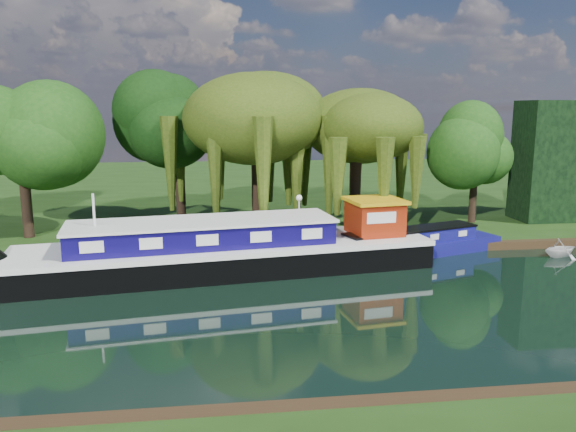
{
  "coord_description": "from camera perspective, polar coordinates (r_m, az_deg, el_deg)",
  "views": [
    {
      "loc": [
        -4.1,
        -21.31,
        7.94
      ],
      "look_at": [
        -0.81,
        5.2,
        2.8
      ],
      "focal_mm": 35.0,
      "sensor_mm": 36.0,
      "label": 1
    }
  ],
  "objects": [
    {
      "name": "ground",
      "position": [
        23.11,
        3.63,
        -9.23
      ],
      "size": [
        120.0,
        120.0,
        0.0
      ],
      "primitive_type": "plane",
      "color": "black"
    },
    {
      "name": "far_bank",
      "position": [
        55.99,
        -2.81,
        2.96
      ],
      "size": [
        120.0,
        52.0,
        0.45
      ],
      "primitive_type": "cube",
      "color": "black",
      "rests_on": "ground"
    },
    {
      "name": "dutch_barge",
      "position": [
        27.9,
        -5.91,
        -3.43
      ],
      "size": [
        20.8,
        7.45,
        4.3
      ],
      "rotation": [
        0.0,
        0.0,
        0.14
      ],
      "color": "black",
      "rests_on": "ground"
    },
    {
      "name": "narrowboat",
      "position": [
        31.28,
        12.38,
        -2.96
      ],
      "size": [
        11.32,
        5.39,
        1.65
      ],
      "rotation": [
        0.0,
        0.0,
        0.32
      ],
      "color": "navy",
      "rests_on": "ground"
    },
    {
      "name": "red_dinghy",
      "position": [
        28.56,
        -15.4,
        -5.66
      ],
      "size": [
        4.04,
        3.39,
        0.72
      ],
      "primitive_type": "imported",
      "rotation": [
        0.0,
        0.0,
        1.87
      ],
      "color": "maroon",
      "rests_on": "ground"
    },
    {
      "name": "white_cruiser",
      "position": [
        34.0,
        25.87,
        -3.73
      ],
      "size": [
        2.51,
        2.3,
        1.12
      ],
      "primitive_type": "imported",
      "rotation": [
        0.0,
        0.0,
        1.82
      ],
      "color": "silver",
      "rests_on": "ground"
    },
    {
      "name": "willow_left",
      "position": [
        35.37,
        -3.22,
        9.63
      ],
      "size": [
        7.72,
        7.72,
        9.25
      ],
      "color": "black",
      "rests_on": "far_bank"
    },
    {
      "name": "willow_right",
      "position": [
        34.59,
        6.94,
        7.88
      ],
      "size": [
        6.44,
        6.44,
        7.84
      ],
      "color": "black",
      "rests_on": "far_bank"
    },
    {
      "name": "tree_far_left",
      "position": [
        35.84,
        -25.55,
        7.46
      ],
      "size": [
        5.45,
        5.45,
        8.77
      ],
      "color": "black",
      "rests_on": "far_bank"
    },
    {
      "name": "tree_far_mid",
      "position": [
        38.28,
        -11.09,
        8.84
      ],
      "size": [
        5.55,
        5.55,
        9.07
      ],
      "color": "black",
      "rests_on": "far_bank"
    },
    {
      "name": "tree_far_right",
      "position": [
        38.93,
        18.55,
        6.26
      ],
      "size": [
        4.18,
        4.18,
        6.85
      ],
      "color": "black",
      "rests_on": "far_bank"
    },
    {
      "name": "conifer_hedge",
      "position": [
        42.34,
        26.13,
        5.06
      ],
      "size": [
        6.0,
        3.0,
        8.0
      ],
      "primitive_type": "cube",
      "color": "black",
      "rests_on": "far_bank"
    },
    {
      "name": "lamppost",
      "position": [
        32.61,
        1.14,
        1.14
      ],
      "size": [
        0.36,
        0.36,
        2.56
      ],
      "color": "silver",
      "rests_on": "far_bank"
    },
    {
      "name": "mooring_posts",
      "position": [
        30.73,
        -0.16,
        -2.26
      ],
      "size": [
        19.16,
        0.16,
        1.0
      ],
      "color": "silver",
      "rests_on": "far_bank"
    }
  ]
}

